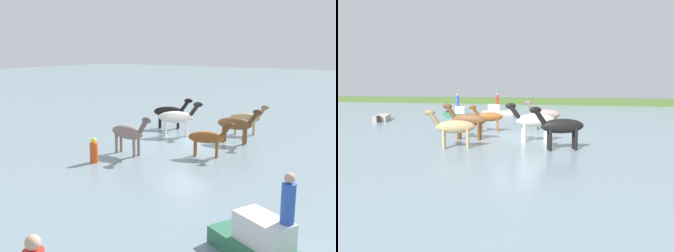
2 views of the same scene
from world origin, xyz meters
The scene contains 14 objects.
ground_plane centered at (0.00, 0.00, 0.00)m, with size 153.22×153.22×0.00m, color gray.
distant_shoreline centered at (0.00, 40.44, 0.00)m, with size 137.90×6.00×2.40m, color #415B29.
horse_mid_herd centered at (0.97, 3.59, 1.08)m, with size 2.52×0.71×1.95m.
horse_rear_stallion centered at (1.23, -1.05, 1.11)m, with size 2.46×1.61×2.02m.
horse_chestnut_trailing centered at (-1.89, -3.72, 0.98)m, with size 2.22×1.28×1.78m.
horse_dark_mare centered at (2.79, -2.64, 1.07)m, with size 2.41×1.42×1.93m.
horse_lead centered at (-2.35, 1.79, 0.93)m, with size 2.14×1.14×1.69m.
horse_pinto_flank centered at (-2.33, -1.39, 1.06)m, with size 2.49×0.74×1.93m.
boat_tender_starboard centered at (-8.22, 9.29, 0.30)m, with size 4.01×2.63×1.32m.
boat_motor_center centered at (-6.26, 14.34, 0.30)m, with size 3.68×2.26×1.31m.
boat_dinghy_port centered at (-13.99, 5.36, 0.16)m, with size 2.83×3.58×0.71m.
person_helmsman_aft centered at (-8.41, 9.13, 1.72)m, with size 0.32×0.32×1.19m.
person_watcher_seated centered at (-6.15, 14.15, 1.70)m, with size 0.32×0.32×1.19m.
buoy_channel_marker centered at (1.41, 5.48, 0.51)m, with size 0.36×0.36×1.14m.
Camera 2 is at (4.20, -14.96, 2.61)m, focal length 29.78 mm.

